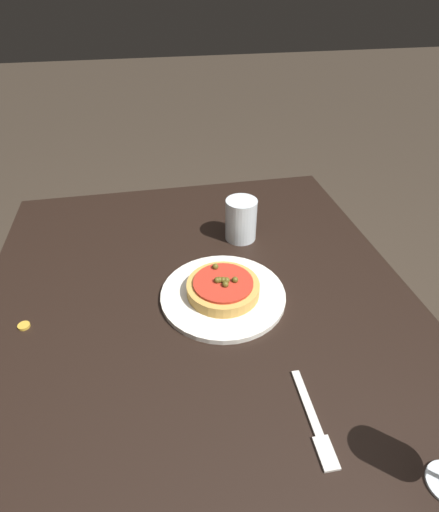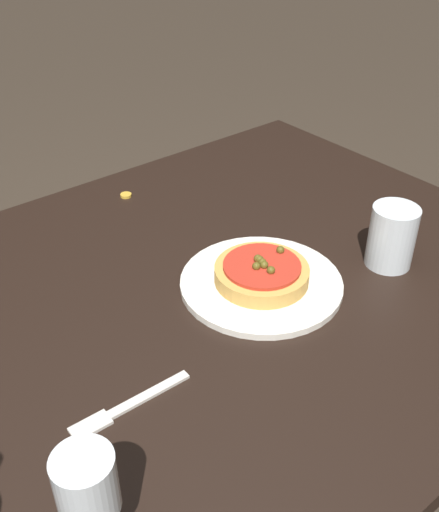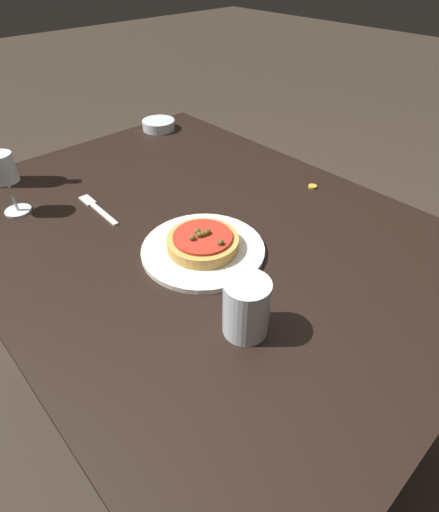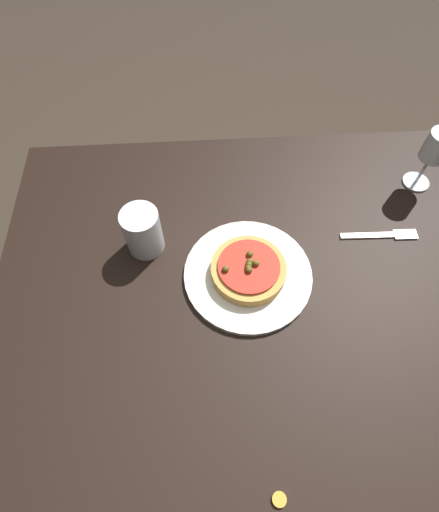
{
  "view_description": "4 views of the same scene",
  "coord_description": "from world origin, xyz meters",
  "px_view_note": "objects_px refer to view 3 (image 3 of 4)",
  "views": [
    {
      "loc": [
        0.55,
        -0.08,
        1.36
      ],
      "look_at": [
        -0.12,
        0.05,
        0.85
      ],
      "focal_mm": 28.0,
      "sensor_mm": 36.0,
      "label": 1
    },
    {
      "loc": [
        0.48,
        0.64,
        1.37
      ],
      "look_at": [
        -0.05,
        -0.01,
        0.81
      ],
      "focal_mm": 42.0,
      "sensor_mm": 36.0,
      "label": 2
    },
    {
      "loc": [
        -0.63,
        0.5,
        1.31
      ],
      "look_at": [
        -0.15,
        0.05,
        0.78
      ],
      "focal_mm": 28.0,
      "sensor_mm": 36.0,
      "label": 3
    },
    {
      "loc": [
        -0.18,
        -0.36,
        1.52
      ],
      "look_at": [
        -0.15,
        0.08,
        0.79
      ],
      "focal_mm": 28.0,
      "sensor_mm": 36.0,
      "label": 4
    }
  ],
  "objects_px": {
    "dining_table": "(195,255)",
    "wine_glass": "(4,172)",
    "fork": "(96,208)",
    "bottle_cap": "(313,186)",
    "water_cup": "(246,308)",
    "pizza": "(203,242)",
    "dinner_plate": "(203,250)",
    "side_bowl": "(159,125)"
  },
  "relations": [
    {
      "from": "pizza",
      "to": "fork",
      "type": "relative_size",
      "value": 0.9
    },
    {
      "from": "water_cup",
      "to": "bottle_cap",
      "type": "relative_size",
      "value": 4.7
    },
    {
      "from": "water_cup",
      "to": "bottle_cap",
      "type": "distance_m",
      "value": 0.56
    },
    {
      "from": "pizza",
      "to": "bottle_cap",
      "type": "bearing_deg",
      "value": -88.54
    },
    {
      "from": "wine_glass",
      "to": "dining_table",
      "type": "bearing_deg",
      "value": -140.73
    },
    {
      "from": "dining_table",
      "to": "water_cup",
      "type": "xyz_separation_m",
      "value": [
        -0.31,
        0.14,
        0.15
      ]
    },
    {
      "from": "dinner_plate",
      "to": "wine_glass",
      "type": "distance_m",
      "value": 0.52
    },
    {
      "from": "fork",
      "to": "pizza",
      "type": "bearing_deg",
      "value": -163.59
    },
    {
      "from": "dining_table",
      "to": "wine_glass",
      "type": "bearing_deg",
      "value": 39.27
    },
    {
      "from": "side_bowl",
      "to": "water_cup",
      "type": "bearing_deg",
      "value": 152.97
    },
    {
      "from": "side_bowl",
      "to": "fork",
      "type": "xyz_separation_m",
      "value": [
        -0.33,
        0.44,
        -0.01
      ]
    },
    {
      "from": "pizza",
      "to": "water_cup",
      "type": "distance_m",
      "value": 0.24
    },
    {
      "from": "wine_glass",
      "to": "fork",
      "type": "xyz_separation_m",
      "value": [
        -0.12,
        -0.15,
        -0.11
      ]
    },
    {
      "from": "side_bowl",
      "to": "fork",
      "type": "height_order",
      "value": "side_bowl"
    },
    {
      "from": "dining_table",
      "to": "bottle_cap",
      "type": "distance_m",
      "value": 0.39
    },
    {
      "from": "water_cup",
      "to": "side_bowl",
      "type": "distance_m",
      "value": 0.98
    },
    {
      "from": "dining_table",
      "to": "dinner_plate",
      "type": "height_order",
      "value": "dinner_plate"
    },
    {
      "from": "fork",
      "to": "bottle_cap",
      "type": "height_order",
      "value": "bottle_cap"
    },
    {
      "from": "dining_table",
      "to": "side_bowl",
      "type": "height_order",
      "value": "side_bowl"
    },
    {
      "from": "water_cup",
      "to": "fork",
      "type": "bearing_deg",
      "value": -0.72
    },
    {
      "from": "water_cup",
      "to": "wine_glass",
      "type": "bearing_deg",
      "value": 12.41
    },
    {
      "from": "pizza",
      "to": "water_cup",
      "type": "xyz_separation_m",
      "value": [
        -0.22,
        0.09,
        0.03
      ]
    },
    {
      "from": "bottle_cap",
      "to": "pizza",
      "type": "bearing_deg",
      "value": 91.46
    },
    {
      "from": "side_bowl",
      "to": "pizza",
      "type": "bearing_deg",
      "value": 151.54
    },
    {
      "from": "pizza",
      "to": "bottle_cap",
      "type": "xyz_separation_m",
      "value": [
        0.01,
        -0.42,
        -0.03
      ]
    },
    {
      "from": "side_bowl",
      "to": "bottle_cap",
      "type": "bearing_deg",
      "value": -174.39
    },
    {
      "from": "pizza",
      "to": "fork",
      "type": "bearing_deg",
      "value": 14.76
    },
    {
      "from": "pizza",
      "to": "side_bowl",
      "type": "xyz_separation_m",
      "value": [
        0.65,
        -0.35,
        -0.01
      ]
    },
    {
      "from": "side_bowl",
      "to": "fork",
      "type": "bearing_deg",
      "value": 126.78
    },
    {
      "from": "dinner_plate",
      "to": "water_cup",
      "type": "distance_m",
      "value": 0.25
    },
    {
      "from": "dining_table",
      "to": "fork",
      "type": "bearing_deg",
      "value": 30.51
    },
    {
      "from": "dinner_plate",
      "to": "bottle_cap",
      "type": "bearing_deg",
      "value": -88.55
    },
    {
      "from": "dining_table",
      "to": "wine_glass",
      "type": "relative_size",
      "value": 8.11
    },
    {
      "from": "dinner_plate",
      "to": "fork",
      "type": "relative_size",
      "value": 1.55
    },
    {
      "from": "side_bowl",
      "to": "dinner_plate",
      "type": "bearing_deg",
      "value": 151.54
    },
    {
      "from": "bottle_cap",
      "to": "side_bowl",
      "type": "bearing_deg",
      "value": 5.61
    },
    {
      "from": "pizza",
      "to": "bottle_cap",
      "type": "relative_size",
      "value": 6.67
    },
    {
      "from": "wine_glass",
      "to": "side_bowl",
      "type": "xyz_separation_m",
      "value": [
        0.2,
        -0.59,
        -0.1
      ]
    },
    {
      "from": "water_cup",
      "to": "bottle_cap",
      "type": "bearing_deg",
      "value": -65.47
    },
    {
      "from": "water_cup",
      "to": "fork",
      "type": "xyz_separation_m",
      "value": [
        0.55,
        -0.01,
        -0.05
      ]
    },
    {
      "from": "dinner_plate",
      "to": "water_cup",
      "type": "height_order",
      "value": "water_cup"
    },
    {
      "from": "water_cup",
      "to": "dinner_plate",
      "type": "bearing_deg",
      "value": -22.61
    }
  ]
}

